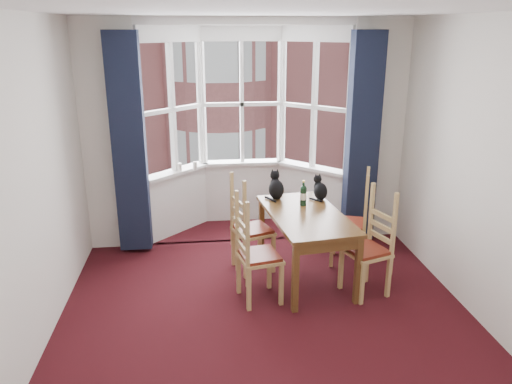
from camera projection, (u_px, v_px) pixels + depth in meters
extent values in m
plane|color=black|center=(272.00, 338.00, 4.51)|extent=(4.50, 4.50, 0.00)
plane|color=white|center=(276.00, 9.00, 3.63)|extent=(4.50, 4.50, 0.00)
plane|color=silver|center=(18.00, 200.00, 3.85)|extent=(0.00, 4.50, 4.50)
plane|color=silver|center=(504.00, 183.00, 4.28)|extent=(0.00, 4.50, 4.50)
plane|color=silver|center=(359.00, 370.00, 1.94)|extent=(4.00, 0.00, 4.00)
cube|color=silver|center=(111.00, 138.00, 6.01)|extent=(0.70, 0.12, 2.80)
cube|color=silver|center=(376.00, 132.00, 6.37)|extent=(0.70, 0.12, 2.80)
cube|color=#161D33|center=(129.00, 145.00, 5.88)|extent=(0.38, 0.22, 2.60)
cube|color=#161D33|center=(362.00, 139.00, 6.19)|extent=(0.38, 0.22, 2.60)
cube|color=brown|center=(306.00, 215.00, 5.38)|extent=(0.93, 1.50, 0.04)
cube|color=brown|center=(295.00, 278.00, 4.82)|extent=(0.07, 0.07, 0.72)
cube|color=brown|center=(261.00, 228.00, 6.04)|extent=(0.07, 0.07, 0.72)
cube|color=brown|center=(358.00, 271.00, 4.97)|extent=(0.07, 0.07, 0.72)
cube|color=brown|center=(313.00, 223.00, 6.18)|extent=(0.07, 0.07, 0.72)
cube|color=tan|center=(260.00, 256.00, 5.02)|extent=(0.48, 0.49, 0.06)
cube|color=#611D10|center=(260.00, 255.00, 5.01)|extent=(0.43, 0.44, 0.03)
cube|color=tan|center=(253.00, 230.00, 5.67)|extent=(0.51, 0.52, 0.06)
cube|color=#611D10|center=(253.00, 229.00, 5.66)|extent=(0.46, 0.47, 0.03)
cube|color=tan|center=(366.00, 251.00, 5.14)|extent=(0.52, 0.53, 0.06)
cube|color=#611D10|center=(366.00, 250.00, 5.13)|extent=(0.47, 0.48, 0.03)
cube|color=tan|center=(349.00, 224.00, 5.84)|extent=(0.52, 0.53, 0.06)
cube|color=#611D10|center=(349.00, 223.00, 5.84)|extent=(0.47, 0.48, 0.03)
ellipsoid|color=black|center=(276.00, 190.00, 5.82)|extent=(0.20, 0.25, 0.23)
sphere|color=black|center=(275.00, 175.00, 5.85)|extent=(0.12, 0.12, 0.11)
cone|color=black|center=(272.00, 171.00, 5.82)|extent=(0.04, 0.04, 0.05)
cone|color=black|center=(277.00, 171.00, 5.84)|extent=(0.04, 0.04, 0.05)
ellipsoid|color=black|center=(321.00, 191.00, 5.79)|extent=(0.21, 0.24, 0.20)
sphere|color=black|center=(318.00, 179.00, 5.82)|extent=(0.12, 0.12, 0.10)
cone|color=black|center=(316.00, 175.00, 5.79)|extent=(0.04, 0.04, 0.04)
cone|color=black|center=(320.00, 175.00, 5.81)|extent=(0.04, 0.04, 0.04)
cylinder|color=black|center=(303.00, 196.00, 5.60)|extent=(0.07, 0.07, 0.21)
sphere|color=black|center=(303.00, 188.00, 5.57)|extent=(0.07, 0.07, 0.07)
cylinder|color=black|center=(304.00, 185.00, 5.55)|extent=(0.03, 0.03, 0.09)
cylinder|color=gold|center=(304.00, 181.00, 5.54)|extent=(0.03, 0.03, 0.02)
cylinder|color=silver|center=(303.00, 196.00, 5.60)|extent=(0.07, 0.07, 0.08)
cylinder|color=white|center=(180.00, 167.00, 6.58)|extent=(0.06, 0.06, 0.10)
cylinder|color=white|center=(195.00, 166.00, 6.63)|extent=(0.06, 0.06, 0.11)
plane|color=#333335|center=(208.00, 151.00, 36.81)|extent=(80.00, 80.00, 0.00)
cube|color=#A55855|center=(214.00, 77.00, 17.64)|extent=(18.00, 6.00, 14.00)
cylinder|color=#A55855|center=(218.00, 87.00, 14.81)|extent=(3.20, 3.20, 14.00)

